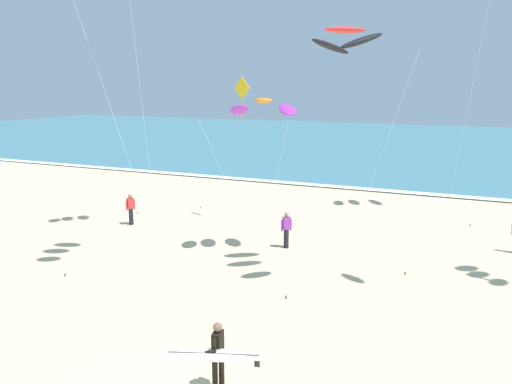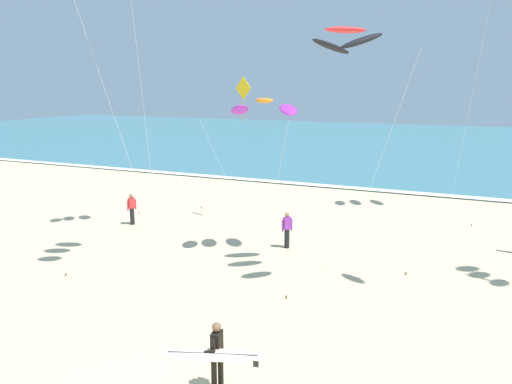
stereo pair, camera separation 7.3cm
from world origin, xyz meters
name	(u,v)px [view 1 (the left image)]	position (x,y,z in m)	size (l,w,h in m)	color
ocean_water	(426,144)	(0.00, 55.82, 0.04)	(160.00, 60.00, 0.08)	teal
shoreline_foam	(386,190)	(0.00, 26.12, 0.09)	(160.00, 0.91, 0.01)	white
surfer_trailing	(215,354)	(0.12, 2.09, 1.05)	(2.44, 1.10, 1.71)	black
kite_arc_amber_near	(264,107)	(-2.68, 11.56, 6.05)	(3.92, 5.14, 6.40)	purple
kite_arc_scarlet_close	(345,40)	(0.93, 9.70, 8.32)	(3.64, 3.33, 8.72)	black
kite_diamond_golden_extra	(240,94)	(-5.71, 15.85, 6.46)	(3.90, 1.76, 7.29)	yellow
bystander_red_top	(131,209)	(-10.47, 12.95, 0.81)	(0.30, 0.46, 1.59)	black
bystander_purple_top	(286,230)	(-2.04, 12.61, 0.81)	(0.38, 0.38, 1.59)	black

